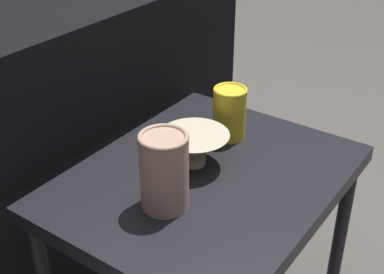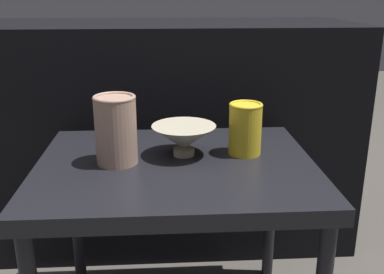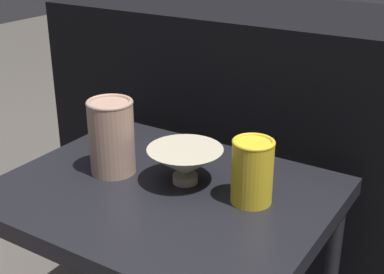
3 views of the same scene
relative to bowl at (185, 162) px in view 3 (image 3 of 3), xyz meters
The scene contains 5 objects.
table 0.12m from the bowl, 114.97° to the right, with size 0.70×0.55×0.52m.
couch_backdrop 0.55m from the bowl, 92.53° to the left, with size 1.31×0.50×0.82m.
bowl is the anchor object (origin of this frame).
vase_textured_left 0.18m from the bowl, 165.87° to the right, with size 0.10×0.10×0.17m.
vase_colorful_right 0.16m from the bowl, ahead, with size 0.09×0.09×0.14m.
Camera 3 is at (0.59, -0.83, 1.07)m, focal length 50.00 mm.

